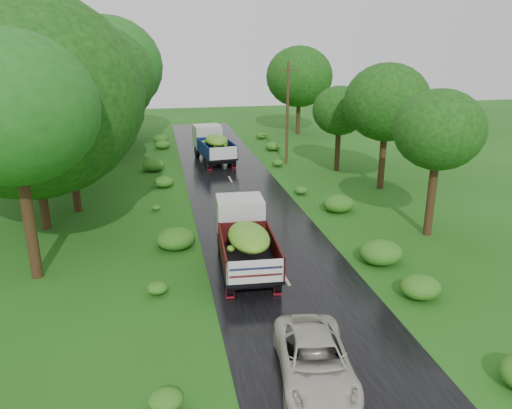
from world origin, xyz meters
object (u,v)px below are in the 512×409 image
object	(u,v)px
truck_far	(213,143)
utility_pole	(287,113)
car	(315,360)
truck_near	(245,236)

from	to	relation	value
truck_far	utility_pole	xyz separation A→B (m)	(5.85, -1.90, 2.62)
truck_far	car	bearing A→B (deg)	-97.41
car	truck_near	bearing A→B (deg)	102.64
car	utility_pole	bearing A→B (deg)	85.02
truck_far	car	size ratio (longest dim) A/B	1.45
truck_near	truck_far	distance (m)	20.41
truck_far	car	world-z (taller)	truck_far
truck_far	utility_pole	bearing A→B (deg)	-24.94
truck_near	truck_far	xyz separation A→B (m)	(0.91, 20.39, 0.04)
car	utility_pole	size ratio (longest dim) A/B	0.57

